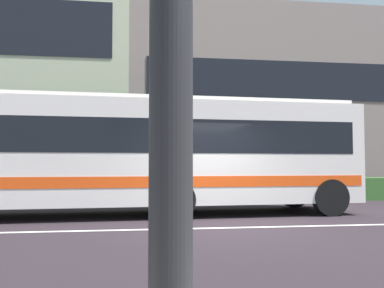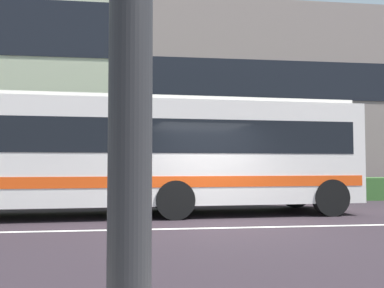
% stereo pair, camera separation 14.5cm
% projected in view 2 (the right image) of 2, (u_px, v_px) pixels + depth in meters
% --- Properties ---
extents(ground_plane, '(160.00, 160.00, 0.00)m').
position_uv_depth(ground_plane, '(224.00, 228.00, 9.30)').
color(ground_plane, '#292126').
extents(lane_centre_line, '(60.00, 0.16, 0.01)m').
position_uv_depth(lane_centre_line, '(224.00, 228.00, 9.30)').
color(lane_centre_line, silver).
rests_on(lane_centre_line, ground_plane).
extents(hedge_row_far, '(23.40, 1.10, 0.88)m').
position_uv_depth(hedge_row_far, '(213.00, 190.00, 16.07)').
color(hedge_row_far, '#37632C').
rests_on(hedge_row_far, ground_plane).
extents(apartment_block_right, '(20.75, 11.26, 9.53)m').
position_uv_depth(apartment_block_right, '(299.00, 111.00, 26.45)').
color(apartment_block_right, gray).
rests_on(apartment_block_right, ground_plane).
extents(transit_bus, '(12.17, 3.17, 3.21)m').
position_uv_depth(transit_bus, '(143.00, 151.00, 11.79)').
color(transit_bus, silver).
rests_on(transit_bus, ground_plane).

